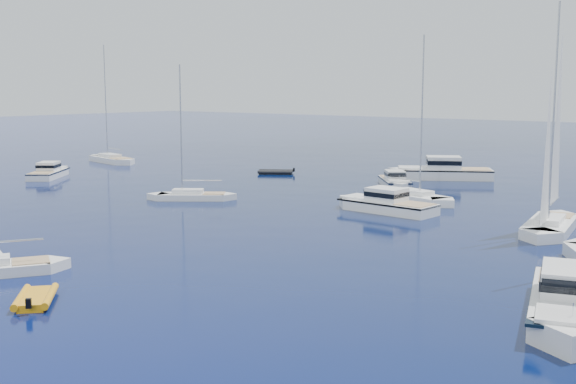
% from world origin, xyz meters
% --- Properties ---
extents(motor_cruiser_right, '(6.56, 11.76, 2.95)m').
position_xyz_m(motor_cruiser_right, '(23.65, 15.21, 0.00)').
color(motor_cruiser_right, silver).
rests_on(motor_cruiser_right, ground).
extents(motor_cruiser_centre, '(9.87, 3.64, 2.54)m').
position_xyz_m(motor_cruiser_centre, '(3.05, 34.26, 0.00)').
color(motor_cruiser_centre, white).
rests_on(motor_cruiser_centre, ground).
extents(motor_cruiser_far_l, '(7.38, 8.47, 2.27)m').
position_xyz_m(motor_cruiser_far_l, '(-38.40, 30.63, 0.00)').
color(motor_cruiser_far_l, silver).
rests_on(motor_cruiser_far_l, ground).
extents(motor_cruiser_distant, '(12.40, 9.52, 3.21)m').
position_xyz_m(motor_cruiser_distant, '(-2.89, 56.66, 0.00)').
color(motor_cruiser_distant, silver).
rests_on(motor_cruiser_distant, ground).
extents(motor_cruiser_horizon, '(6.96, 7.61, 2.08)m').
position_xyz_m(motor_cruiser_horizon, '(-3.84, 48.13, 0.00)').
color(motor_cruiser_horizon, silver).
rests_on(motor_cruiser_horizon, ground).
extents(sailboat_mid_l, '(8.16, 6.89, 12.55)m').
position_xyz_m(sailboat_mid_l, '(-13.95, 29.02, 0.00)').
color(sailboat_mid_l, silver).
rests_on(sailboat_mid_l, ground).
extents(sailboat_centre, '(10.61, 5.16, 15.10)m').
position_xyz_m(sailboat_centre, '(2.11, 40.53, 0.00)').
color(sailboat_centre, white).
rests_on(sailboat_centre, ground).
extents(sailboat_sails_r, '(4.73, 11.45, 16.35)m').
position_xyz_m(sailboat_sails_r, '(16.43, 34.45, 0.00)').
color(sailboat_sails_r, white).
rests_on(sailboat_sails_r, ground).
extents(sailboat_far_l, '(11.45, 5.08, 16.30)m').
position_xyz_m(sailboat_far_l, '(-46.10, 45.38, 0.00)').
color(sailboat_far_l, silver).
rests_on(sailboat_far_l, ground).
extents(tender_yellow, '(4.07, 3.94, 0.95)m').
position_xyz_m(tender_yellow, '(2.92, 2.26, 0.00)').
color(tender_yellow, orange).
rests_on(tender_yellow, ground).
extents(tender_grey_far, '(4.86, 4.28, 0.95)m').
position_xyz_m(tender_grey_far, '(-20.29, 48.94, 0.00)').
color(tender_grey_far, black).
rests_on(tender_grey_far, ground).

